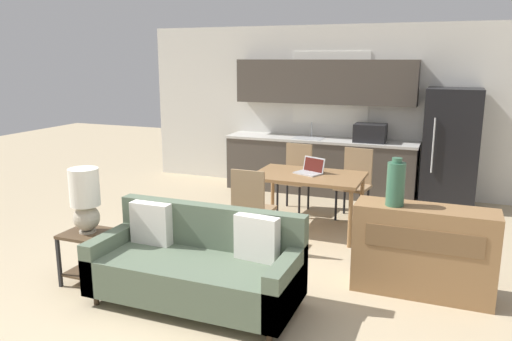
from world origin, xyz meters
TOP-DOWN VIEW (x-y plane):
  - ground_plane at (0.00, 0.00)m, footprint 20.00×20.00m
  - wall_back at (0.00, 4.63)m, footprint 6.40×0.07m
  - kitchen_counter at (0.02, 4.33)m, footprint 3.10×0.65m
  - refrigerator at (1.98, 4.23)m, footprint 0.77×0.72m
  - dining_table at (0.35, 2.39)m, footprint 1.35×0.88m
  - couch at (-0.04, 0.17)m, footprint 1.86×0.80m
  - side_table at (-1.25, 0.13)m, footprint 0.42×0.42m
  - table_lamp at (-1.23, 0.13)m, footprint 0.28×0.28m
  - credenza at (1.83, 1.08)m, footprint 1.27×0.40m
  - vase at (1.55, 1.03)m, footprint 0.17×0.17m
  - dining_chair_far_left at (-0.08, 3.21)m, footprint 0.46×0.46m
  - dining_chair_near_left at (-0.09, 1.55)m, footprint 0.42×0.42m
  - dining_chair_far_right at (0.79, 3.16)m, footprint 0.47×0.47m
  - laptop at (0.35, 2.46)m, footprint 0.39×0.36m

SIDE VIEW (x-z plane):
  - ground_plane at x=0.00m, z-range 0.00..0.00m
  - couch at x=-0.04m, z-range -0.08..0.76m
  - side_table at x=-1.25m, z-range 0.09..0.61m
  - credenza at x=1.83m, z-range 0.00..0.85m
  - dining_chair_far_left at x=-0.08m, z-range 0.05..1.01m
  - dining_chair_near_left at x=-0.09m, z-range 0.05..1.01m
  - dining_chair_far_right at x=0.79m, z-range 0.05..1.01m
  - dining_table at x=0.35m, z-range 0.30..1.05m
  - laptop at x=0.35m, z-range 0.69..0.89m
  - kitchen_counter at x=0.02m, z-range -0.23..1.92m
  - table_lamp at x=-1.23m, z-range 0.54..1.18m
  - refrigerator at x=1.98m, z-range 0.00..1.75m
  - vase at x=1.55m, z-range 0.83..1.28m
  - wall_back at x=0.00m, z-range 0.01..2.71m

